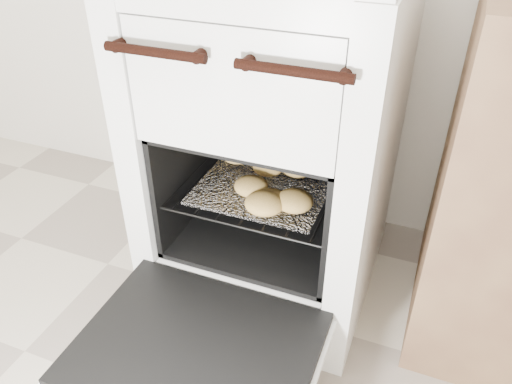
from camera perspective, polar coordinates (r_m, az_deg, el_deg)
stove at (r=1.26m, az=2.26°, el=4.91°), size 0.55×0.61×0.85m
oven_door at (r=1.08m, az=-6.81°, el=-17.50°), size 0.50×0.39×0.03m
oven_rack at (r=1.24m, az=1.25°, el=0.86°), size 0.40×0.39×0.01m
foil_sheet at (r=1.23m, az=0.95°, el=0.64°), size 0.31×0.28×0.01m
baked_rolls at (r=1.20m, az=1.67°, el=1.04°), size 0.30×0.29×0.04m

